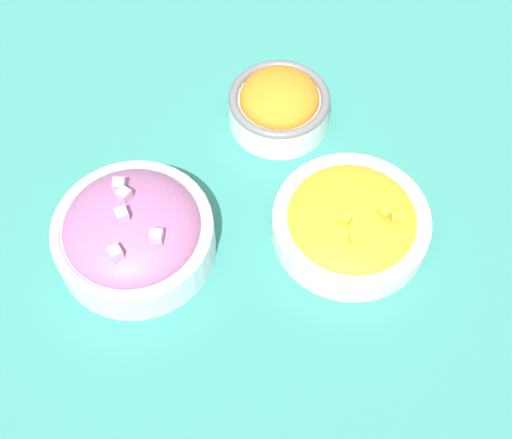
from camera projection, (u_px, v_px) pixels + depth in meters
name	position (u px, v px, depth m)	size (l,w,h in m)	color
ground_plane	(256.00, 233.00, 0.85)	(3.00, 3.00, 0.00)	#337F75
bowl_squash	(351.00, 222.00, 0.83)	(0.19, 0.19, 0.06)	silver
bowl_red_onion	(133.00, 233.00, 0.81)	(0.18, 0.18, 0.09)	silver
bowl_carrots	(279.00, 104.00, 0.91)	(0.13, 0.13, 0.07)	white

